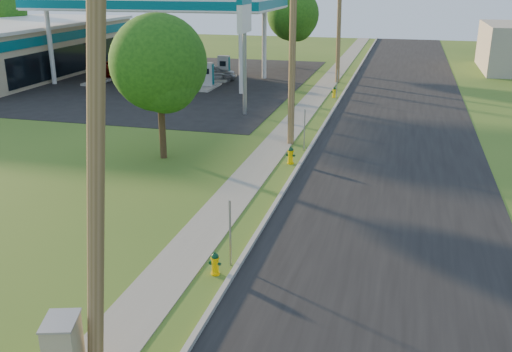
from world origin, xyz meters
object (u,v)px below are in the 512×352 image
at_px(fuel_pump_se, 224,70).
at_px(fuel_pump_ne, 207,79).
at_px(price_pylon, 244,21).
at_px(car_silver, 210,72).
at_px(hydrant_far, 334,92).
at_px(utility_pole_near, 96,154).
at_px(utility_pole_far, 339,19).
at_px(tree_back, 3,14).
at_px(tree_lot, 294,17).
at_px(hydrant_mid, 291,155).
at_px(hydrant_near, 215,264).
at_px(utility_cabinet, 64,351).
at_px(tree_verge, 160,67).
at_px(utility_pole_mid, 293,42).
at_px(fuel_pump_sw, 122,66).
at_px(fuel_pump_nw, 97,74).
at_px(car_red, 124,69).

bearing_deg(fuel_pump_se, fuel_pump_ne, -90.00).
xyz_separation_m(price_pylon, car_silver, (-5.87, 10.66, -4.75)).
bearing_deg(hydrant_far, utility_pole_near, -91.15).
bearing_deg(utility_pole_near, car_silver, 105.96).
relative_size(utility_pole_far, tree_back, 1.38).
distance_m(fuel_pump_ne, tree_lot, 12.83).
bearing_deg(tree_lot, car_silver, -120.86).
distance_m(utility_pole_near, hydrant_mid, 15.51).
distance_m(fuel_pump_se, price_pylon, 13.40).
distance_m(tree_lot, hydrant_far, 14.25).
relative_size(fuel_pump_se, hydrant_mid, 4.04).
relative_size(utility_pole_near, hydrant_near, 13.99).
distance_m(utility_pole_far, tree_lot, 8.10).
xyz_separation_m(fuel_pump_se, utility_cabinet, (8.00, -35.39, 0.01)).
height_order(fuel_pump_se, hydrant_far, fuel_pump_se).
bearing_deg(tree_verge, hydrant_far, 70.35).
bearing_deg(car_silver, hydrant_mid, -174.82).
xyz_separation_m(hydrant_near, car_silver, (-10.37, 29.58, 0.35)).
height_order(utility_pole_mid, fuel_pump_sw, utility_pole_mid).
distance_m(price_pylon, hydrant_mid, 10.99).
height_order(tree_back, hydrant_near, tree_back).
distance_m(fuel_pump_ne, tree_verge, 17.58).
bearing_deg(tree_verge, car_silver, 103.31).
relative_size(utility_pole_far, utility_cabinet, 6.52).
height_order(tree_verge, car_silver, tree_verge).
bearing_deg(hydrant_mid, fuel_pump_nw, 138.94).
bearing_deg(utility_pole_mid, tree_lot, 100.98).
relative_size(fuel_pump_se, price_pylon, 0.47).
relative_size(fuel_pump_ne, car_red, 0.60).
xyz_separation_m(utility_pole_near, utility_pole_far, (-0.00, 36.00, 0.00)).
height_order(utility_pole_far, fuel_pump_sw, utility_pole_far).
distance_m(fuel_pump_se, utility_cabinet, 36.29).
bearing_deg(fuel_pump_sw, utility_cabinet, -64.35).
relative_size(tree_lot, hydrant_near, 10.29).
bearing_deg(tree_back, utility_pole_far, -7.81).
distance_m(fuel_pump_ne, hydrant_mid, 18.76).
relative_size(tree_back, utility_cabinet, 4.72).
relative_size(utility_pole_far, hydrant_near, 14.03).
xyz_separation_m(tree_back, hydrant_near, (33.67, -35.95, -4.10)).
distance_m(fuel_pump_ne, car_red, 8.39).
relative_size(utility_pole_far, tree_verge, 1.48).
distance_m(fuel_pump_nw, hydrant_mid, 24.58).
bearing_deg(fuel_pump_nw, price_pylon, -28.18).
distance_m(tree_back, hydrant_near, 49.43).
bearing_deg(tree_back, hydrant_mid, -37.30).
bearing_deg(fuel_pump_nw, tree_back, 147.86).
relative_size(tree_verge, utility_cabinet, 4.39).
relative_size(fuel_pump_se, hydrant_far, 4.30).
distance_m(utility_pole_near, car_red, 37.74).
bearing_deg(utility_pole_near, tree_verge, 109.57).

